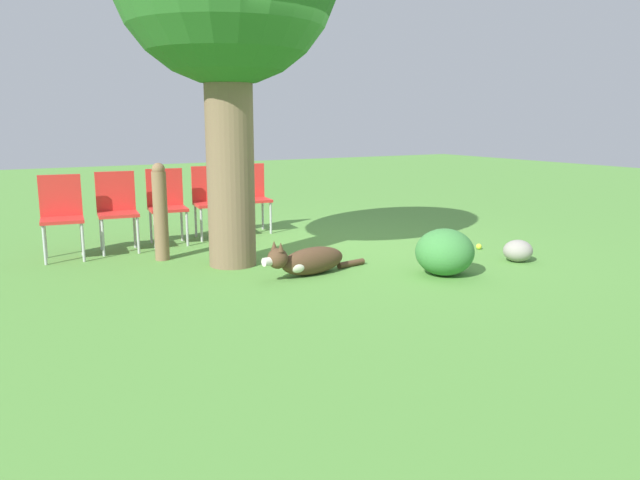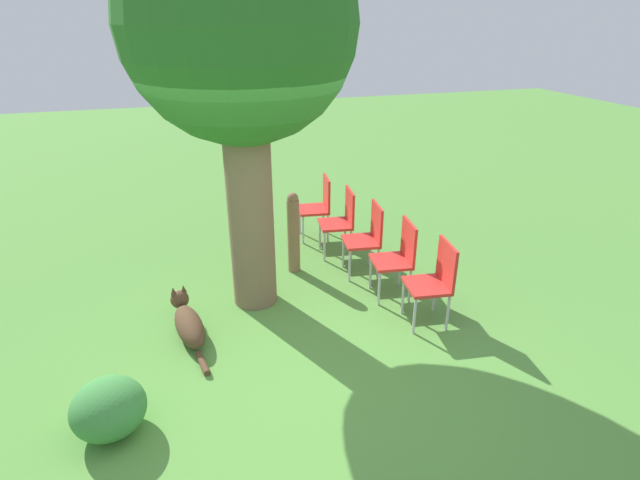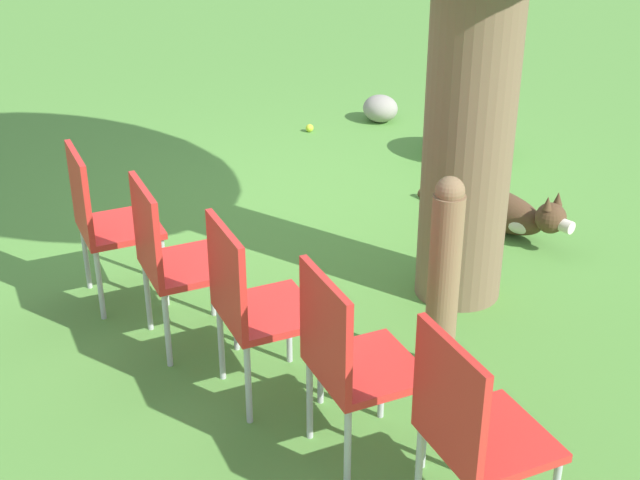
{
  "view_description": "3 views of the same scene",
  "coord_description": "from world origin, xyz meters",
  "views": [
    {
      "loc": [
        -6.14,
        3.45,
        1.52
      ],
      "look_at": [
        -0.85,
        0.4,
        0.33
      ],
      "focal_mm": 35.0,
      "sensor_mm": 36.0,
      "label": 1
    },
    {
      "loc": [
        -0.86,
        -3.95,
        3.04
      ],
      "look_at": [
        0.68,
        1.09,
        0.63
      ],
      "focal_mm": 28.0,
      "sensor_mm": 36.0,
      "label": 2
    },
    {
      "loc": [
        2.97,
        4.45,
        2.59
      ],
      "look_at": [
        0.86,
        1.09,
        0.62
      ],
      "focal_mm": 50.0,
      "sensor_mm": 36.0,
      "label": 3
    }
  ],
  "objects": [
    {
      "name": "ground_plane",
      "position": [
        0.0,
        0.0,
        0.0
      ],
      "size": [
        30.0,
        30.0,
        0.0
      ],
      "primitive_type": "plane",
      "color": "#56933D"
    },
    {
      "name": "dog",
      "position": [
        -0.9,
        0.57,
        0.14
      ],
      "size": [
        0.38,
        1.26,
        0.38
      ],
      "rotation": [
        0.0,
        0.0,
        1.73
      ],
      "color": "#513823",
      "rests_on": "ground_plane"
    },
    {
      "name": "fence_post",
      "position": [
        0.49,
        1.61,
        0.54
      ],
      "size": [
        0.15,
        0.15,
        1.06
      ],
      "color": "#846647",
      "rests_on": "ground_plane"
    },
    {
      "name": "red_chair_0",
      "position": [
        1.62,
        0.05,
        0.53
      ],
      "size": [
        0.47,
        0.49,
        0.92
      ],
      "rotation": [
        0.0,
        0.0,
        3.01
      ],
      "color": "red",
      "rests_on": "ground_plane"
    },
    {
      "name": "red_chair_1",
      "position": [
        1.49,
        0.67,
        0.53
      ],
      "size": [
        0.47,
        0.49,
        0.92
      ],
      "rotation": [
        0.0,
        0.0,
        3.01
      ],
      "color": "red",
      "rests_on": "ground_plane"
    },
    {
      "name": "red_chair_2",
      "position": [
        1.36,
        1.29,
        0.53
      ],
      "size": [
        0.47,
        0.49,
        0.92
      ],
      "rotation": [
        0.0,
        0.0,
        3.01
      ],
      "color": "red",
      "rests_on": "ground_plane"
    },
    {
      "name": "red_chair_3",
      "position": [
        1.24,
        1.91,
        0.53
      ],
      "size": [
        0.47,
        0.49,
        0.92
      ],
      "rotation": [
        0.0,
        0.0,
        3.01
      ],
      "color": "red",
      "rests_on": "ground_plane"
    },
    {
      "name": "red_chair_4",
      "position": [
        1.11,
        2.53,
        0.53
      ],
      "size": [
        0.47,
        0.49,
        0.92
      ],
      "rotation": [
        0.0,
        0.0,
        3.01
      ],
      "color": "red",
      "rests_on": "ground_plane"
    },
    {
      "name": "tennis_ball",
      "position": [
        -0.83,
        -1.78,
        0.03
      ],
      "size": [
        0.07,
        0.07,
        0.07
      ],
      "color": "#CCE033",
      "rests_on": "ground_plane"
    },
    {
      "name": "garden_rock",
      "position": [
        -1.51,
        -1.69,
        0.12
      ],
      "size": [
        0.3,
        0.32,
        0.24
      ],
      "color": "gray",
      "rests_on": "ground_plane"
    },
    {
      "name": "low_shrub",
      "position": [
        -1.56,
        -0.61,
        0.23
      ],
      "size": [
        0.58,
        0.58,
        0.46
      ],
      "color": "#3D843D",
      "rests_on": "ground_plane"
    }
  ]
}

